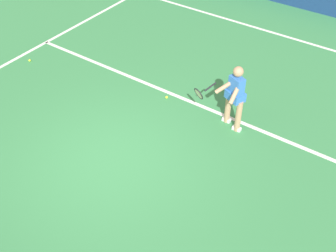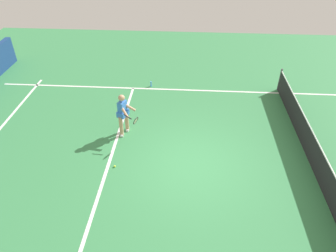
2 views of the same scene
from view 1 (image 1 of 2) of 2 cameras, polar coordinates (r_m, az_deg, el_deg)
ground_plane at (r=8.69m, az=-7.53°, el=-4.50°), size 24.47×24.47×0.00m
baseline_marking at (r=13.53m, az=12.33°, el=12.89°), size 10.52×0.10×0.01m
service_line_marking at (r=10.20m, az=1.84°, el=3.88°), size 9.52×0.10×0.01m
tennis_player at (r=8.97m, az=9.00°, el=4.15°), size 1.01×0.85×1.55m
tennis_ball_near at (r=12.17m, az=-18.38°, el=8.50°), size 0.07×0.07×0.07m
tennis_ball_mid at (r=10.17m, az=-0.19°, el=3.95°), size 0.07×0.07×0.07m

